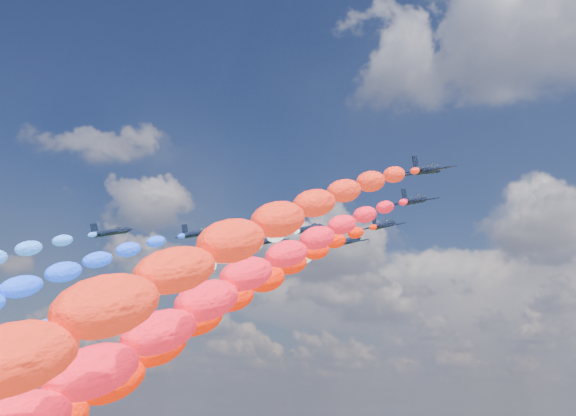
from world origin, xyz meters
The scene contains 14 objects.
jet_0 centered at (-34.37, -6.05, 88.96)m, with size 8.39×11.24×2.48m, color black, non-canonical shape.
jet_1 centered at (-20.90, 3.84, 88.96)m, with size 8.39×11.24×2.48m, color black, non-canonical shape.
jet_2 centered at (-12.48, 16.55, 88.96)m, with size 8.39×11.24×2.48m, color black, non-canonical shape.
trail_2 centered at (-12.48, -32.67, 64.91)m, with size 5.89×95.24×51.13m, color blue, non-canonical shape.
jet_3 centered at (-0.72, 12.45, 88.96)m, with size 8.39×11.24×2.48m, color black, non-canonical shape.
trail_3 centered at (-0.72, -36.77, 64.91)m, with size 5.89×95.24×51.13m, color white, non-canonical shape.
jet_4 centered at (0.80, 25.64, 88.96)m, with size 8.39×11.24×2.48m, color black, non-canonical shape.
trail_4 centered at (0.80, -23.58, 64.91)m, with size 5.89×95.24×51.13m, color white, non-canonical shape.
jet_5 centered at (12.57, 17.38, 88.96)m, with size 8.39×11.24×2.48m, color black, non-canonical shape.
trail_5 centered at (12.57, -31.84, 64.91)m, with size 5.89×95.24×51.13m, color red, non-canonical shape.
jet_6 centered at (23.93, 5.28, 88.96)m, with size 8.39×11.24×2.48m, color black, non-canonical shape.
trail_6 centered at (23.93, -43.94, 64.91)m, with size 5.89×95.24×51.13m, color red, non-canonical shape.
jet_7 centered at (31.77, -8.29, 88.96)m, with size 8.39×11.24×2.48m, color black, non-canonical shape.
trail_7 centered at (31.77, -57.52, 64.91)m, with size 5.89×95.24×51.13m, color red, non-canonical shape.
Camera 1 is at (68.83, -102.37, 55.61)m, focal length 45.44 mm.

